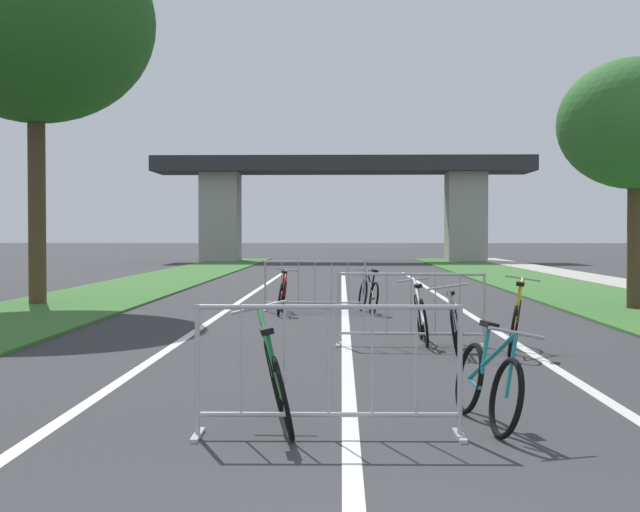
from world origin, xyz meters
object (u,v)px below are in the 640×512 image
crowd_barrier_third (315,286)px  bicycle_white_4 (421,317)px  bicycle_silver_1 (455,324)px  bicycle_red_3 (282,296)px  crowd_barrier_nearest (328,372)px  bicycle_green_5 (277,381)px  bicycle_black_6 (369,295)px  crowd_barrier_second (411,310)px  bicycle_teal_2 (487,384)px  tree_right_pine_far (635,124)px  bicycle_yellow_0 (515,324)px  tree_left_oak_mid (35,22)px

crowd_barrier_third → bicycle_white_4: size_ratio=1.29×
bicycle_silver_1 → bicycle_red_3: bicycle_silver_1 is taller
crowd_barrier_nearest → bicycle_green_5: (-0.43, 0.35, -0.13)m
bicycle_white_4 → bicycle_black_6: (-0.61, 4.90, -0.02)m
crowd_barrier_second → crowd_barrier_third: bearing=105.3°
bicycle_silver_1 → bicycle_teal_2: bicycle_silver_1 is taller
tree_right_pine_far → bicycle_yellow_0: 8.37m
bicycle_yellow_0 → bicycle_red_3: (-3.54, 5.65, -0.02)m
bicycle_yellow_0 → bicycle_red_3: 6.67m
crowd_barrier_nearest → bicycle_red_3: bearing=95.8°
tree_right_pine_far → crowd_barrier_nearest: tree_right_pine_far is taller
crowd_barrier_third → bicycle_white_4: crowd_barrier_third is taller
bicycle_red_3 → bicycle_white_4: 5.25m
tree_right_pine_far → crowd_barrier_second: (-5.14, -6.01, -3.37)m
bicycle_green_5 → bicycle_yellow_0: bearing=50.0°
bicycle_yellow_0 → tree_right_pine_far: bearing=73.9°
bicycle_yellow_0 → bicycle_black_6: 6.13m
bicycle_silver_1 → bicycle_teal_2: bearing=94.8°
bicycle_red_3 → bicycle_green_5: 10.36m
crowd_barrier_nearest → bicycle_green_5: crowd_barrier_nearest is taller
crowd_barrier_third → bicycle_teal_2: (1.77, -10.83, -0.16)m
bicycle_green_5 → bicycle_black_6: bearing=75.7°
crowd_barrier_nearest → bicycle_silver_1: (1.66, 5.16, -0.15)m
bicycle_yellow_0 → bicycle_silver_1: (-0.80, 0.13, -0.03)m
tree_right_pine_far → bicycle_white_4: size_ratio=3.19×
crowd_barrier_nearest → crowd_barrier_third: bearing=92.3°
tree_left_oak_mid → crowd_barrier_second: size_ratio=4.00×
crowd_barrier_nearest → bicycle_white_4: crowd_barrier_nearest is taller
bicycle_red_3 → bicycle_white_4: bearing=-63.2°
crowd_barrier_third → bicycle_silver_1: (2.10, -6.11, -0.15)m
crowd_barrier_second → bicycle_silver_1: 0.75m
tree_left_oak_mid → tree_right_pine_far: (12.94, -0.99, -2.43)m
tree_left_oak_mid → bicycle_silver_1: size_ratio=5.09×
crowd_barrier_nearest → bicycle_green_5: size_ratio=1.23×
tree_right_pine_far → crowd_barrier_third: size_ratio=2.47×
crowd_barrier_third → bicycle_white_4: bearing=-72.0°
tree_right_pine_far → bicycle_teal_2: tree_right_pine_far is taller
bicycle_teal_2 → bicycle_green_5: (-1.75, -0.10, 0.03)m
crowd_barrier_second → bicycle_green_5: 5.51m
tree_left_oak_mid → bicycle_silver_1: tree_left_oak_mid is taller
crowd_barrier_third → bicycle_teal_2: bearing=-80.7°
bicycle_green_5 → bicycle_silver_1: bearing=58.1°
bicycle_green_5 → crowd_barrier_third: bearing=81.7°
bicycle_teal_2 → bicycle_black_6: bearing=-95.3°
bicycle_yellow_0 → bicycle_teal_2: (-1.13, -4.59, -0.04)m
tree_right_pine_far → crowd_barrier_third: 7.49m
crowd_barrier_nearest → tree_right_pine_far: bearing=61.9°
crowd_barrier_second → bicycle_yellow_0: size_ratio=1.24×
bicycle_red_3 → tree_right_pine_far: bearing=7.6°
bicycle_yellow_0 → bicycle_white_4: bicycle_yellow_0 is taller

